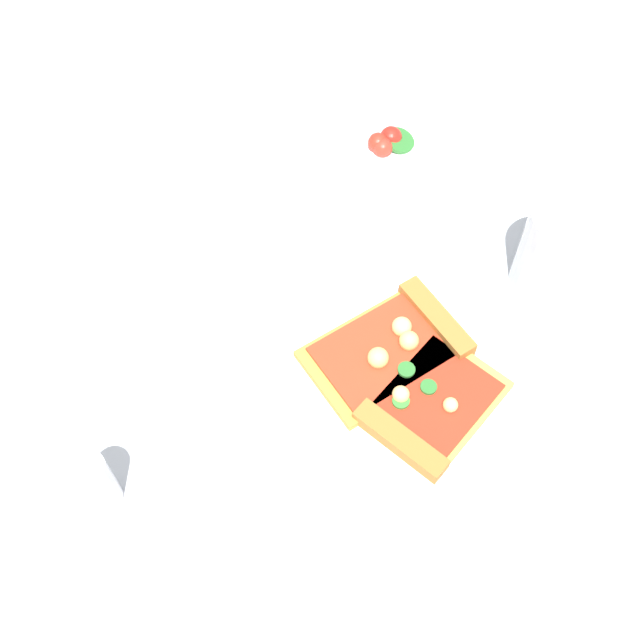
{
  "coord_description": "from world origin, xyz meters",
  "views": [
    {
      "loc": [
        -0.34,
        -0.1,
        0.65
      ],
      "look_at": [
        0.02,
        0.05,
        0.03
      ],
      "focal_mm": 44.6,
      "sensor_mm": 36.0,
      "label": 1
    }
  ],
  "objects_px": {
    "pizza_slice_far": "(395,345)",
    "salad_bowl": "(381,170)",
    "pizza_slice_near": "(427,408)",
    "plate": "(407,389)",
    "pepper_shaker": "(95,481)",
    "paper_napkin": "(123,359)",
    "soda_glass": "(557,251)"
  },
  "relations": [
    {
      "from": "pizza_slice_far",
      "to": "soda_glass",
      "type": "distance_m",
      "value": 0.18
    },
    {
      "from": "salad_bowl",
      "to": "soda_glass",
      "type": "distance_m",
      "value": 0.2
    },
    {
      "from": "salad_bowl",
      "to": "plate",
      "type": "bearing_deg",
      "value": -153.71
    },
    {
      "from": "plate",
      "to": "pizza_slice_far",
      "type": "xyz_separation_m",
      "value": [
        0.03,
        0.02,
        0.01
      ]
    },
    {
      "from": "pizza_slice_near",
      "to": "soda_glass",
      "type": "height_order",
      "value": "soda_glass"
    },
    {
      "from": "pizza_slice_far",
      "to": "salad_bowl",
      "type": "bearing_deg",
      "value": 24.15
    },
    {
      "from": "pizza_slice_near",
      "to": "paper_napkin",
      "type": "relative_size",
      "value": 1.27
    },
    {
      "from": "pizza_slice_near",
      "to": "pepper_shaker",
      "type": "relative_size",
      "value": 1.76
    },
    {
      "from": "pizza_slice_near",
      "to": "salad_bowl",
      "type": "bearing_deg",
      "value": 29.07
    },
    {
      "from": "pizza_slice_near",
      "to": "pizza_slice_far",
      "type": "distance_m",
      "value": 0.07
    },
    {
      "from": "pizza_slice_near",
      "to": "salad_bowl",
      "type": "relative_size",
      "value": 1.27
    },
    {
      "from": "salad_bowl",
      "to": "soda_glass",
      "type": "xyz_separation_m",
      "value": [
        -0.04,
        -0.19,
        0.01
      ]
    },
    {
      "from": "plate",
      "to": "soda_glass",
      "type": "height_order",
      "value": "soda_glass"
    },
    {
      "from": "pepper_shaker",
      "to": "pizza_slice_far",
      "type": "bearing_deg",
      "value": -38.98
    },
    {
      "from": "plate",
      "to": "pepper_shaker",
      "type": "xyz_separation_m",
      "value": [
        -0.19,
        0.2,
        0.03
      ]
    },
    {
      "from": "pepper_shaker",
      "to": "salad_bowl",
      "type": "bearing_deg",
      "value": -13.6
    },
    {
      "from": "pizza_slice_near",
      "to": "paper_napkin",
      "type": "distance_m",
      "value": 0.28
    },
    {
      "from": "pizza_slice_far",
      "to": "pizza_slice_near",
      "type": "bearing_deg",
      "value": -136.34
    },
    {
      "from": "paper_napkin",
      "to": "pizza_slice_far",
      "type": "bearing_deg",
      "value": -66.84
    },
    {
      "from": "salad_bowl",
      "to": "pizza_slice_far",
      "type": "bearing_deg",
      "value": -155.85
    },
    {
      "from": "plate",
      "to": "pepper_shaker",
      "type": "height_order",
      "value": "pepper_shaker"
    },
    {
      "from": "pizza_slice_near",
      "to": "pepper_shaker",
      "type": "bearing_deg",
      "value": 127.31
    },
    {
      "from": "pizza_slice_near",
      "to": "salad_bowl",
      "type": "height_order",
      "value": "salad_bowl"
    },
    {
      "from": "plate",
      "to": "pepper_shaker",
      "type": "bearing_deg",
      "value": 133.23
    },
    {
      "from": "pizza_slice_far",
      "to": "salad_bowl",
      "type": "distance_m",
      "value": 0.2
    },
    {
      "from": "pepper_shaker",
      "to": "soda_glass",
      "type": "bearing_deg",
      "value": -38.74
    },
    {
      "from": "salad_bowl",
      "to": "paper_napkin",
      "type": "height_order",
      "value": "salad_bowl"
    },
    {
      "from": "plate",
      "to": "salad_bowl",
      "type": "distance_m",
      "value": 0.24
    },
    {
      "from": "soda_glass",
      "to": "paper_napkin",
      "type": "distance_m",
      "value": 0.42
    },
    {
      "from": "pizza_slice_near",
      "to": "pizza_slice_far",
      "type": "xyz_separation_m",
      "value": [
        0.05,
        0.05,
        0.0
      ]
    },
    {
      "from": "plate",
      "to": "pizza_slice_near",
      "type": "bearing_deg",
      "value": -128.09
    },
    {
      "from": "pizza_slice_near",
      "to": "soda_glass",
      "type": "xyz_separation_m",
      "value": [
        0.19,
        -0.06,
        0.03
      ]
    }
  ]
}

